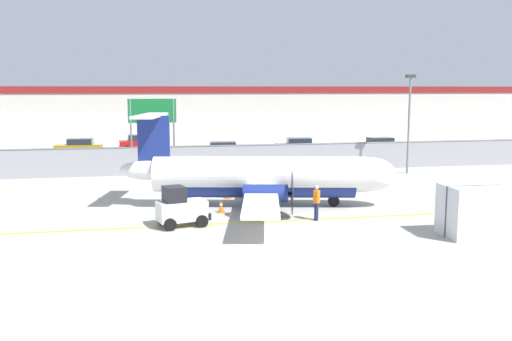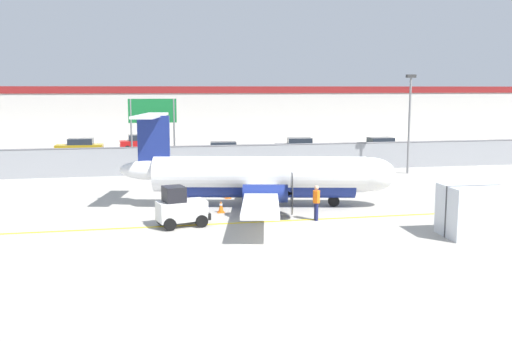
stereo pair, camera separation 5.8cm
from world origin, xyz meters
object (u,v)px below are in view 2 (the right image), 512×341
(traffic_cone_near_left, at_px, (221,207))
(traffic_cone_far_right, at_px, (228,193))
(ground_crew_worker, at_px, (316,201))
(parked_car_1, at_px, (141,143))
(parked_car_0, at_px, (80,147))
(commuter_airplane, at_px, (265,177))
(traffic_cone_near_right, at_px, (189,200))
(parked_car_2, at_px, (224,151))
(traffic_cone_far_left, at_px, (249,192))
(parked_car_4, at_px, (379,146))
(baggage_tug, at_px, (181,208))
(cargo_container, at_px, (472,211))
(apron_light_pole, at_px, (410,115))
(parked_car_3, at_px, (298,146))
(highway_sign, at_px, (153,117))

(traffic_cone_near_left, height_order, traffic_cone_far_right, same)
(ground_crew_worker, distance_m, parked_car_1, 33.25)
(traffic_cone_near_left, height_order, parked_car_0, parked_car_0)
(commuter_airplane, xyz_separation_m, traffic_cone_near_right, (-3.97, 1.02, -1.29))
(ground_crew_worker, relative_size, parked_car_2, 0.39)
(traffic_cone_near_right, bearing_deg, traffic_cone_near_left, -55.26)
(traffic_cone_far_left, xyz_separation_m, parked_car_0, (-11.68, 22.47, 0.58))
(traffic_cone_far_right, bearing_deg, parked_car_4, 46.61)
(baggage_tug, relative_size, traffic_cone_near_left, 3.95)
(cargo_container, bearing_deg, baggage_tug, 162.67)
(cargo_container, height_order, apron_light_pole, apron_light_pole)
(parked_car_0, bearing_deg, traffic_cone_far_right, 117.18)
(traffic_cone_far_right, bearing_deg, parked_car_3, 63.61)
(ground_crew_worker, xyz_separation_m, apron_light_pole, (11.23, 13.26, 3.35))
(traffic_cone_far_left, bearing_deg, traffic_cone_near_right, -154.33)
(traffic_cone_near_left, bearing_deg, traffic_cone_near_right, 124.74)
(traffic_cone_near_left, height_order, parked_car_1, parked_car_1)
(apron_light_pole, bearing_deg, traffic_cone_far_left, -152.84)
(parked_car_0, bearing_deg, highway_sign, 123.59)
(parked_car_4, bearing_deg, cargo_container, 73.54)
(ground_crew_worker, height_order, parked_car_4, same)
(commuter_airplane, xyz_separation_m, parked_car_2, (0.63, 19.45, -0.71))
(traffic_cone_near_left, distance_m, traffic_cone_far_right, 3.80)
(commuter_airplane, xyz_separation_m, traffic_cone_far_right, (-1.60, 2.59, -1.29))
(parked_car_1, relative_size, highway_sign, 0.78)
(parked_car_3, xyz_separation_m, parked_car_4, (7.61, -1.08, 0.00))
(traffic_cone_far_right, bearing_deg, traffic_cone_near_right, -146.38)
(traffic_cone_near_left, relative_size, parked_car_1, 0.15)
(cargo_container, height_order, parked_car_0, cargo_container)
(ground_crew_worker, xyz_separation_m, cargo_container, (5.61, -4.17, 0.15))
(parked_car_0, relative_size, parked_car_4, 1.01)
(traffic_cone_near_right, relative_size, highway_sign, 0.12)
(traffic_cone_far_right, relative_size, parked_car_2, 0.15)
(parked_car_4, bearing_deg, apron_light_pole, 76.51)
(traffic_cone_far_right, xyz_separation_m, parked_car_2, (2.23, 16.86, 0.58))
(traffic_cone_far_left, height_order, parked_car_1, parked_car_1)
(traffic_cone_near_left, height_order, traffic_cone_near_right, same)
(highway_sign, bearing_deg, cargo_container, -60.00)
(traffic_cone_far_left, height_order, traffic_cone_far_right, same)
(parked_car_4, bearing_deg, traffic_cone_far_right, 46.15)
(parked_car_0, bearing_deg, cargo_container, 122.82)
(traffic_cone_far_left, xyz_separation_m, highway_sign, (-5.19, 11.72, 3.83))
(baggage_tug, distance_m, parked_car_0, 29.76)
(traffic_cone_near_right, bearing_deg, cargo_container, -38.03)
(commuter_airplane, distance_m, parked_car_1, 29.28)
(ground_crew_worker, height_order, cargo_container, cargo_container)
(traffic_cone_near_left, bearing_deg, parked_car_4, 50.41)
(parked_car_2, relative_size, apron_light_pole, 0.59)
(cargo_container, height_order, parked_car_1, cargo_container)
(apron_light_pole, bearing_deg, traffic_cone_far_right, -154.35)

